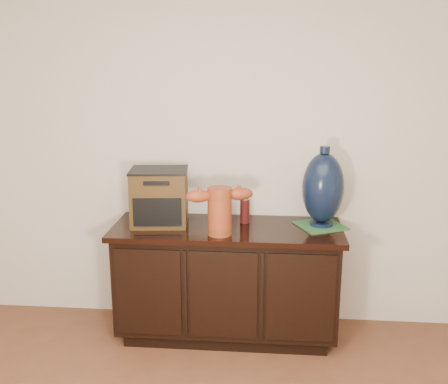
# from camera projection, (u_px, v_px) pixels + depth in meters

# --- Properties ---
(room) EXTENTS (5.00, 5.00, 5.00)m
(room) POSITION_uv_depth(u_px,v_px,m) (137.00, 316.00, 1.05)
(room) COLOR brown
(room) RESTS_ON ground
(sideboard) EXTENTS (1.46, 0.56, 0.75)m
(sideboard) POSITION_uv_depth(u_px,v_px,m) (227.00, 280.00, 3.42)
(sideboard) COLOR black
(sideboard) RESTS_ON ground
(terracotta_vessel) EXTENTS (0.41, 0.19, 0.29)m
(terracotta_vessel) POSITION_uv_depth(u_px,v_px,m) (220.00, 208.00, 3.15)
(terracotta_vessel) COLOR #963B1B
(terracotta_vessel) RESTS_ON sideboard
(tv_radio) EXTENTS (0.39, 0.32, 0.36)m
(tv_radio) POSITION_uv_depth(u_px,v_px,m) (159.00, 197.00, 3.35)
(tv_radio) COLOR #3E280F
(tv_radio) RESTS_ON sideboard
(green_mat) EXTENTS (0.36, 0.36, 0.01)m
(green_mat) POSITION_uv_depth(u_px,v_px,m) (320.00, 226.00, 3.34)
(green_mat) COLOR #28592D
(green_mat) RESTS_ON sideboard
(lamp_base) EXTENTS (0.35, 0.35, 0.51)m
(lamp_base) POSITION_uv_depth(u_px,v_px,m) (323.00, 188.00, 3.28)
(lamp_base) COLOR black
(lamp_base) RESTS_ON green_mat
(spray_can) EXTENTS (0.06, 0.06, 0.18)m
(spray_can) POSITION_uv_depth(u_px,v_px,m) (245.00, 209.00, 3.40)
(spray_can) COLOR #611012
(spray_can) RESTS_ON sideboard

